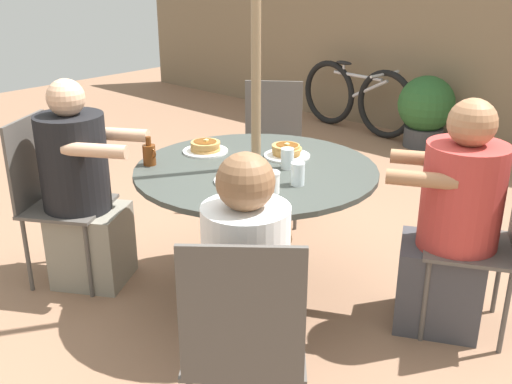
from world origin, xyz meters
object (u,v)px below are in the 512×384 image
pancake_plate_c (205,148)px  patio_table (256,189)px  drinking_glass_a (298,174)px  patio_chair_north (492,233)px  syrup_bottle (149,154)px  potted_shrub (426,109)px  bicycle (356,97)px  diner_west (247,310)px  pancake_plate_b (239,178)px  pancake_plate_a (287,152)px  coffee_cup (270,182)px  drinking_glass_b (287,158)px  diner_north (452,229)px  patio_chair_east (272,143)px  patio_chair_south (52,191)px  diner_south (82,194)px  patio_chair_west (244,339)px

pancake_plate_c → patio_table: bearing=0.1°
pancake_plate_c → drinking_glass_a: (0.67, -0.05, 0.03)m
patio_chair_north → syrup_bottle: 1.68m
pancake_plate_c → potted_shrub: (-0.29, 3.10, -0.39)m
bicycle → diner_west: bearing=-56.1°
diner_west → pancake_plate_b: bearing=95.3°
pancake_plate_a → coffee_cup: bearing=-58.5°
pancake_plate_c → drinking_glass_b: bearing=10.9°
diner_west → coffee_cup: (-0.34, 0.52, 0.26)m
coffee_cup → patio_chair_north: bearing=44.6°
diner_west → pancake_plate_a: bearing=82.2°
drinking_glass_b → bicycle: 3.46m
syrup_bottle → coffee_cup: (0.70, 0.12, -0.01)m
pancake_plate_c → drinking_glass_a: bearing=-4.3°
pancake_plate_b → drinking_glass_a: drinking_glass_a is taller
drinking_glass_a → diner_north: bearing=41.3°
pancake_plate_c → drinking_glass_b: size_ratio=2.37×
syrup_bottle → pancake_plate_c: bearing=81.0°
patio_chair_east → potted_shrub: size_ratio=1.36×
pancake_plate_b → coffee_cup: size_ratio=2.45×
bicycle → coffee_cup: bearing=-57.0°
syrup_bottle → patio_chair_east: bearing=101.8°
patio_chair_south → potted_shrub: size_ratio=1.36×
pancake_plate_c → bicycle: 3.35m
potted_shrub → drinking_glass_a: bearing=-73.0°
patio_chair_east → diner_south: 1.41m
pancake_plate_a → syrup_bottle: syrup_bottle is taller
patio_chair_south → drinking_glass_a: 1.41m
potted_shrub → patio_table: bearing=-78.0°
patio_table → drinking_glass_a: (0.30, -0.05, 0.17)m
patio_table → diner_north: 0.96m
pancake_plate_a → drinking_glass_b: (0.12, -0.14, 0.02)m
patio_chair_east → pancake_plate_b: 1.37m
patio_chair_east → pancake_plate_c: bearing=72.2°
patio_chair_south → syrup_bottle: size_ratio=6.31×
patio_chair_north → diner_south: (-1.83, -1.01, -0.00)m
diner_west → bicycle: size_ratio=0.79×
patio_chair_west → pancake_plate_b: patio_chair_west is taller
diner_south → syrup_bottle: size_ratio=7.78×
patio_table → patio_chair_east: patio_chair_east is taller
patio_chair_north → syrup_bottle: size_ratio=6.31×
patio_chair_north → potted_shrub: bearing=6.0°
patio_chair_east → coffee_cup: 1.50m
drinking_glass_b → pancake_plate_b: bearing=-97.9°
diner_north → diner_south: 1.91m
patio_chair_east → potted_shrub: patio_chair_east is taller
pancake_plate_a → coffee_cup: 0.52m
coffee_cup → drinking_glass_b: bearing=116.9°
patio_chair_west → patio_table: bearing=90.0°
diner_south → drinking_glass_b: diner_south is taller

